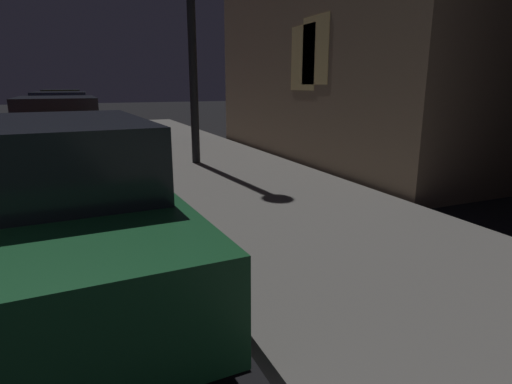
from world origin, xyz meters
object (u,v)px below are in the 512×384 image
(car_green, at_px, (50,204))
(car_red, at_px, (59,131))
(car_yellow_cab, at_px, (63,105))
(car_blue, at_px, (62,113))

(car_green, bearing_deg, car_red, 90.02)
(car_red, xyz_separation_m, car_yellow_cab, (-0.00, 12.77, 0.01))
(car_red, distance_m, car_yellow_cab, 12.77)
(car_yellow_cab, bearing_deg, car_green, -89.99)
(car_green, distance_m, car_red, 6.28)
(car_blue, bearing_deg, car_green, -89.99)
(car_red, relative_size, car_yellow_cab, 1.00)
(car_green, xyz_separation_m, car_blue, (-0.00, 12.33, 0.01))
(car_red, bearing_deg, car_yellow_cab, 90.01)
(car_red, bearing_deg, car_blue, 89.99)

